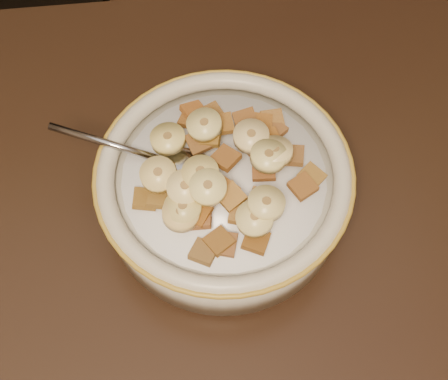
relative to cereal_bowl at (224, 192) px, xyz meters
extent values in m
cylinder|color=beige|center=(0.00, 0.00, 0.00)|extent=(0.22, 0.22, 0.05)
cylinder|color=white|center=(0.00, 0.00, 0.03)|extent=(0.18, 0.18, 0.00)
ellipsoid|color=gray|center=(-0.03, 0.01, 0.03)|extent=(0.06, 0.06, 0.01)
cube|color=brown|center=(-0.01, -0.07, 0.03)|extent=(0.03, 0.03, 0.01)
cube|color=olive|center=(0.00, 0.05, 0.04)|extent=(0.02, 0.02, 0.01)
cube|color=#955618|center=(0.04, 0.05, 0.04)|extent=(0.02, 0.02, 0.01)
cube|color=#613B10|center=(-0.03, -0.04, 0.04)|extent=(0.03, 0.03, 0.01)
cube|color=olive|center=(0.03, -0.03, 0.04)|extent=(0.03, 0.03, 0.01)
cube|color=brown|center=(-0.01, -0.06, 0.03)|extent=(0.03, 0.03, 0.01)
cube|color=brown|center=(0.00, 0.06, 0.03)|extent=(0.03, 0.03, 0.01)
cube|color=brown|center=(-0.02, -0.01, 0.05)|extent=(0.03, 0.03, 0.01)
cube|color=brown|center=(-0.02, 0.07, 0.03)|extent=(0.03, 0.03, 0.01)
cube|color=brown|center=(0.05, 0.04, 0.03)|extent=(0.03, 0.03, 0.01)
cube|color=brown|center=(-0.02, 0.06, 0.03)|extent=(0.03, 0.03, 0.01)
cube|color=olive|center=(-0.06, -0.02, 0.04)|extent=(0.02, 0.02, 0.01)
cube|color=olive|center=(0.08, -0.01, 0.03)|extent=(0.03, 0.03, 0.01)
cube|color=brown|center=(0.07, -0.02, 0.04)|extent=(0.03, 0.03, 0.01)
cube|color=brown|center=(0.02, -0.07, 0.03)|extent=(0.03, 0.03, 0.01)
cube|color=brown|center=(0.06, 0.01, 0.03)|extent=(0.02, 0.02, 0.01)
cube|color=brown|center=(0.01, -0.04, 0.04)|extent=(0.03, 0.03, 0.01)
cube|color=brown|center=(-0.04, -0.04, 0.04)|extent=(0.03, 0.03, 0.01)
cube|color=brown|center=(0.00, 0.00, 0.05)|extent=(0.03, 0.03, 0.01)
cube|color=brown|center=(0.03, 0.05, 0.04)|extent=(0.02, 0.02, 0.01)
cube|color=brown|center=(-0.05, 0.00, 0.04)|extent=(0.02, 0.02, 0.01)
cube|color=brown|center=(0.04, 0.03, 0.04)|extent=(0.02, 0.02, 0.01)
cube|color=brown|center=(-0.03, -0.07, 0.03)|extent=(0.03, 0.03, 0.01)
cube|color=olive|center=(0.05, 0.05, 0.03)|extent=(0.02, 0.02, 0.01)
cube|color=brown|center=(0.03, 0.00, 0.04)|extent=(0.02, 0.02, 0.01)
cube|color=brown|center=(-0.01, 0.03, 0.04)|extent=(0.03, 0.02, 0.01)
cube|color=olive|center=(-0.07, -0.02, 0.03)|extent=(0.02, 0.02, 0.01)
cube|color=olive|center=(0.00, -0.03, 0.05)|extent=(0.03, 0.03, 0.01)
cube|color=brown|center=(0.03, 0.02, 0.04)|extent=(0.03, 0.03, 0.01)
cube|color=brown|center=(-0.02, 0.03, 0.04)|extent=(0.03, 0.03, 0.01)
cube|color=brown|center=(-0.03, -0.04, 0.04)|extent=(0.02, 0.02, 0.01)
cube|color=brown|center=(0.00, -0.02, 0.05)|extent=(0.03, 0.03, 0.01)
cylinder|color=tan|center=(-0.04, -0.04, 0.05)|extent=(0.03, 0.03, 0.01)
cylinder|color=#ECD88B|center=(0.02, -0.05, 0.05)|extent=(0.04, 0.04, 0.01)
cylinder|color=#F8D77C|center=(0.04, 0.00, 0.06)|extent=(0.04, 0.04, 0.02)
cylinder|color=#F0DD77|center=(-0.03, -0.02, 0.05)|extent=(0.04, 0.04, 0.02)
cylinder|color=#F3E683|center=(-0.02, -0.03, 0.06)|extent=(0.04, 0.04, 0.01)
cylinder|color=#D5CB85|center=(0.03, -0.04, 0.05)|extent=(0.03, 0.03, 0.01)
cylinder|color=#E6DA6F|center=(-0.05, 0.03, 0.05)|extent=(0.04, 0.04, 0.01)
cylinder|color=#CFC366|center=(-0.01, 0.04, 0.05)|extent=(0.03, 0.03, 0.01)
cylinder|color=#E8CD72|center=(-0.06, 0.00, 0.05)|extent=(0.04, 0.04, 0.02)
cylinder|color=#D9C368|center=(-0.04, -0.04, 0.05)|extent=(0.04, 0.04, 0.01)
cylinder|color=#D4C585|center=(0.03, 0.02, 0.06)|extent=(0.04, 0.04, 0.01)
cylinder|color=#C8BB6A|center=(0.04, 0.00, 0.06)|extent=(0.04, 0.04, 0.01)
cylinder|color=tan|center=(-0.02, -0.01, 0.06)|extent=(0.04, 0.04, 0.01)
camera|label=1|loc=(-0.03, -0.27, 0.50)|focal=50.00mm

